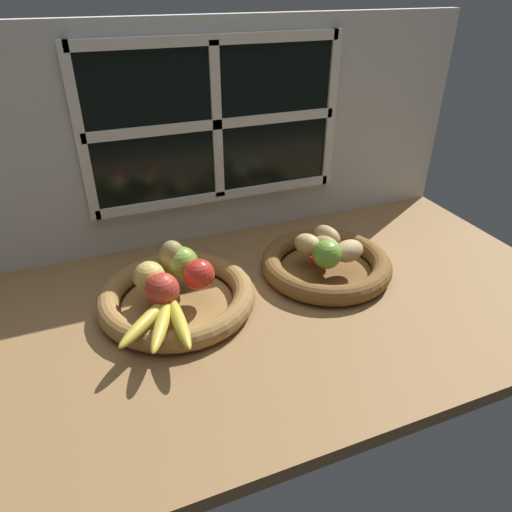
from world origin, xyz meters
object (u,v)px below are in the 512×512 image
at_px(apple_red_front, 162,290).
at_px(potato_large, 328,247).
at_px(apple_green_back, 182,262).
at_px(pear_brown, 172,258).
at_px(lime_near, 327,254).
at_px(apple_golden_left, 149,277).
at_px(potato_small, 349,251).
at_px(potato_back, 326,236).
at_px(apple_red_right, 199,274).
at_px(fruit_bowl_left, 177,298).
at_px(banana_bunch_front, 163,321).
at_px(fruit_bowl_right, 327,265).
at_px(chili_pepper, 331,259).
at_px(potato_oblong, 308,244).

height_order(apple_red_front, potato_large, apple_red_front).
height_order(apple_green_back, pear_brown, pear_brown).
relative_size(pear_brown, lime_near, 1.27).
height_order(apple_golden_left, pear_brown, pear_brown).
bearing_deg(lime_near, potato_small, 6.67).
xyz_separation_m(potato_back, lime_near, (-0.05, -0.09, 0.01)).
xyz_separation_m(potato_small, potato_back, (-0.01, 0.08, 0.00)).
relative_size(apple_red_right, potato_back, 0.81).
xyz_separation_m(pear_brown, lime_near, (0.33, -0.10, -0.01)).
height_order(apple_green_back, potato_large, apple_green_back).
bearing_deg(apple_red_front, fruit_bowl_left, 50.74).
bearing_deg(pear_brown, potato_back, -1.13).
distance_m(apple_red_right, potato_large, 0.32).
height_order(fruit_bowl_left, apple_red_right, apple_red_right).
xyz_separation_m(banana_bunch_front, potato_large, (0.42, 0.11, 0.01)).
relative_size(fruit_bowl_right, potato_large, 3.87).
height_order(potato_large, chili_pepper, potato_large).
bearing_deg(apple_green_back, potato_back, 0.96).
xyz_separation_m(apple_green_back, potato_small, (0.38, -0.08, -0.01)).
bearing_deg(apple_red_right, chili_pepper, -2.47).
bearing_deg(potato_oblong, lime_near, -81.35).
bearing_deg(apple_green_back, banana_bunch_front, -116.50).
bearing_deg(pear_brown, potato_oblong, -4.44).
relative_size(apple_golden_left, potato_small, 0.86).
height_order(fruit_bowl_right, pear_brown, pear_brown).
bearing_deg(fruit_bowl_right, potato_small, -45.00).
xyz_separation_m(apple_red_right, apple_golden_left, (-0.10, 0.03, -0.00)).
height_order(potato_back, chili_pepper, potato_back).
bearing_deg(pear_brown, potato_small, -12.87).
height_order(apple_green_back, potato_back, apple_green_back).
relative_size(potato_large, chili_pepper, 0.81).
xyz_separation_m(potato_back, chili_pepper, (-0.03, -0.08, -0.02)).
distance_m(fruit_bowl_right, chili_pepper, 0.05).
distance_m(fruit_bowl_right, potato_back, 0.07).
height_order(potato_small, potato_back, same).
xyz_separation_m(pear_brown, potato_oblong, (0.32, -0.02, -0.02)).
relative_size(banana_bunch_front, potato_small, 2.30).
bearing_deg(potato_small, pear_brown, 167.13).
height_order(apple_green_back, apple_golden_left, apple_green_back).
distance_m(apple_red_front, lime_near, 0.38).
height_order(apple_golden_left, chili_pepper, apple_golden_left).
bearing_deg(pear_brown, potato_large, -8.75).
distance_m(apple_green_back, potato_oblong, 0.30).
bearing_deg(chili_pepper, banana_bunch_front, -155.29).
relative_size(fruit_bowl_right, banana_bunch_front, 1.75).
relative_size(potato_large, lime_near, 1.23).
xyz_separation_m(apple_red_front, chili_pepper, (0.40, 0.01, -0.03)).
bearing_deg(lime_near, pear_brown, 163.61).
bearing_deg(banana_bunch_front, potato_large, 15.31).
bearing_deg(potato_back, potato_oblong, -164.05).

